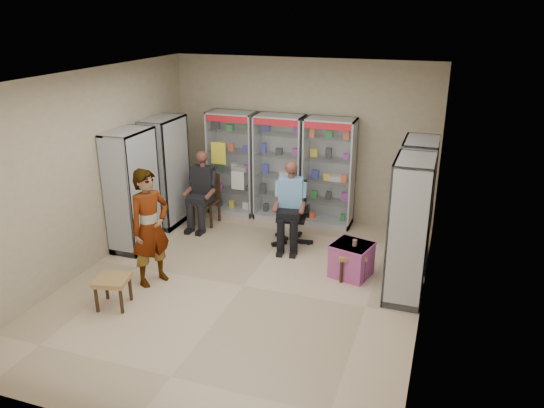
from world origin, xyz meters
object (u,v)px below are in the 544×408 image
(office_chair, at_px, (292,214))
(seated_shopkeeper, at_px, (291,206))
(cabinet_right_near, at_px, (409,230))
(wooden_chair, at_px, (206,200))
(cabinet_back_left, at_px, (233,163))
(woven_stool_a, at_px, (351,265))
(cabinet_back_mid, at_px, (279,168))
(cabinet_left_near, at_px, (132,191))
(woven_stool_b, at_px, (113,292))
(standing_man, at_px, (150,228))
(cabinet_right_far, at_px, (416,203))
(cabinet_back_right, at_px, (329,173))
(cabinet_left_far, at_px, (166,172))
(pink_trunk, at_px, (351,260))

(office_chair, distance_m, seated_shopkeeper, 0.16)
(cabinet_right_near, height_order, wooden_chair, cabinet_right_near)
(cabinet_back_left, relative_size, cabinet_right_near, 1.00)
(wooden_chair, distance_m, woven_stool_a, 3.22)
(cabinet_back_mid, relative_size, wooden_chair, 2.13)
(cabinet_left_near, height_order, woven_stool_b, cabinet_left_near)
(office_chair, relative_size, woven_stool_a, 2.65)
(cabinet_back_left, xyz_separation_m, standing_man, (-0.00, -3.03, -0.13))
(cabinet_right_far, distance_m, woven_stool_b, 4.63)
(cabinet_right_far, distance_m, cabinet_right_near, 1.10)
(cabinet_right_near, bearing_deg, office_chair, 59.77)
(office_chair, xyz_separation_m, woven_stool_b, (-1.68, -2.75, -0.33))
(cabinet_back_mid, height_order, seated_shopkeeper, cabinet_back_mid)
(wooden_chair, height_order, office_chair, office_chair)
(cabinet_right_near, bearing_deg, cabinet_back_mid, 49.16)
(cabinet_back_left, bearing_deg, cabinet_back_right, 0.00)
(cabinet_back_left, bearing_deg, office_chair, -34.86)
(cabinet_left_far, bearing_deg, woven_stool_a, 74.47)
(office_chair, relative_size, seated_shopkeeper, 0.79)
(cabinet_left_near, height_order, pink_trunk, cabinet_left_near)
(cabinet_back_mid, bearing_deg, woven_stool_b, -106.24)
(office_chair, distance_m, standing_man, 2.51)
(cabinet_back_mid, relative_size, cabinet_right_near, 1.00)
(pink_trunk, height_order, woven_stool_b, pink_trunk)
(wooden_chair, bearing_deg, cabinet_back_mid, 31.31)
(cabinet_right_near, xyz_separation_m, wooden_chair, (-3.78, 1.50, -0.53))
(woven_stool_a, bearing_deg, wooden_chair, 157.76)
(cabinet_left_near, bearing_deg, cabinet_left_far, 180.00)
(seated_shopkeeper, bearing_deg, woven_stool_b, -130.52)
(cabinet_back_right, distance_m, pink_trunk, 2.19)
(pink_trunk, distance_m, woven_stool_a, 0.08)
(woven_stool_a, bearing_deg, cabinet_right_near, -19.42)
(seated_shopkeeper, xyz_separation_m, woven_stool_b, (-1.68, -2.70, -0.48))
(pink_trunk, bearing_deg, cabinet_left_far, 165.31)
(cabinet_back_right, xyz_separation_m, cabinet_right_far, (1.63, -1.13, 0.00))
(cabinet_left_near, distance_m, woven_stool_a, 3.74)
(cabinet_back_right, bearing_deg, woven_stool_a, -67.08)
(cabinet_back_left, distance_m, woven_stool_b, 3.89)
(cabinet_left_far, xyz_separation_m, pink_trunk, (3.65, -0.96, -0.74))
(office_chair, bearing_deg, cabinet_left_far, 168.35)
(seated_shopkeeper, bearing_deg, standing_man, -137.05)
(cabinet_right_near, relative_size, cabinet_left_far, 1.00)
(cabinet_left_far, relative_size, woven_stool_b, 4.70)
(standing_man, bearing_deg, woven_stool_a, -43.83)
(cabinet_right_near, xyz_separation_m, office_chair, (-2.01, 1.17, -0.45))
(woven_stool_b, bearing_deg, wooden_chair, 91.67)
(cabinet_left_far, bearing_deg, cabinet_left_near, -0.00)
(cabinet_right_near, bearing_deg, cabinet_left_far, 73.75)
(pink_trunk, relative_size, standing_man, 0.31)
(cabinet_right_near, relative_size, standing_man, 1.15)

